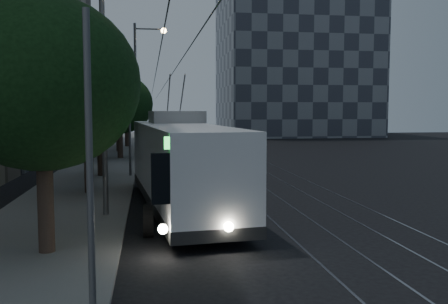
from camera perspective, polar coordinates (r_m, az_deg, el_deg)
name	(u,v)px	position (r m, az deg, el deg)	size (l,w,h in m)	color
ground	(252,209)	(20.68, 3.25, -6.48)	(120.00, 120.00, 0.00)	black
sidewalk	(107,160)	(40.18, -13.26, -0.90)	(5.00, 90.00, 0.15)	slate
tram_rails	(232,159)	(40.60, 0.95, -0.80)	(4.52, 90.00, 0.02)	gray
overhead_wires	(139,117)	(39.85, -9.73, 4.01)	(2.23, 90.00, 6.00)	black
building_distant_right	(295,57)	(78.44, 8.07, 10.72)	(22.00, 18.00, 24.00)	#363944
trolleybus	(181,164)	(20.38, -4.96, -1.42)	(4.11, 13.44, 5.63)	silver
pickup_silver	(175,166)	(28.06, -5.62, -1.61)	(2.96, 6.43, 1.79)	#979A9E
car_white_a	(171,158)	(34.04, -6.04, -0.71)	(1.74, 4.34, 1.48)	silver
car_white_b	(160,152)	(39.49, -7.30, 0.04)	(2.03, 5.00, 1.45)	silver
car_white_c	(151,144)	(48.96, -8.40, 0.86)	(1.32, 3.79, 1.25)	silver
car_white_d	(154,143)	(50.96, -8.05, 1.06)	(1.55, 3.85, 1.31)	silver
tree_0	(42,84)	(14.42, -20.09, 7.36)	(5.28, 5.28, 7.17)	#2E2119
tree_1	(87,99)	(24.22, -15.36, 5.89)	(4.51, 4.51, 6.61)	#2E2119
tree_2	(100,105)	(30.24, -13.99, 5.21)	(4.01, 4.01, 6.13)	#2E2119
tree_3	(119,104)	(40.85, -11.87, 5.39)	(5.31, 5.31, 6.87)	#2E2119
tree_4	(118,107)	(47.32, -12.02, 5.00)	(4.29, 4.29, 6.16)	#2E2119
tree_5	(127,109)	(53.40, -11.08, 4.90)	(3.82, 3.82, 5.85)	#2E2119
streetlamp_near	(114,62)	(19.01, -12.43, 9.96)	(2.33, 0.44, 9.58)	#5B5B5D
streetlamp_far	(141,79)	(40.96, -9.48, 8.27)	(2.60, 0.44, 10.87)	#5B5B5D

